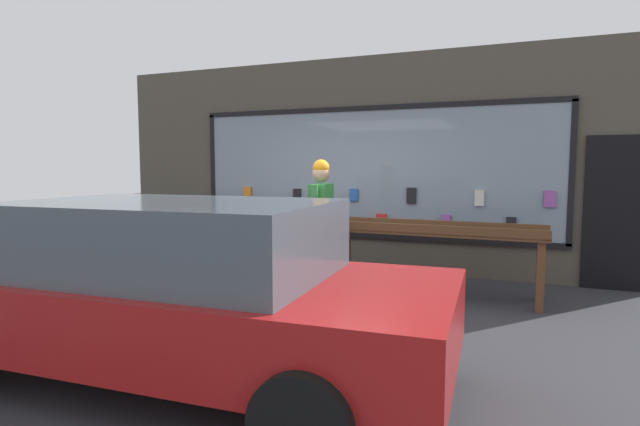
% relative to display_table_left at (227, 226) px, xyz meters
% --- Properties ---
extents(ground_plane, '(40.00, 40.00, 0.00)m').
position_rel_display_table_left_xyz_m(ground_plane, '(1.56, -1.03, -0.77)').
color(ground_plane, '#2D2D33').
extents(shopfront_facade, '(8.67, 0.29, 3.43)m').
position_rel_display_table_left_xyz_m(shopfront_facade, '(1.62, 1.36, 0.93)').
color(shopfront_facade, '#4C473D').
rests_on(shopfront_facade, ground_plane).
extents(display_table_left, '(2.77, 0.74, 0.95)m').
position_rel_display_table_left_xyz_m(display_table_left, '(0.00, 0.00, 0.00)').
color(display_table_left, brown).
rests_on(display_table_left, ground_plane).
extents(display_table_right, '(2.77, 0.70, 0.96)m').
position_rel_display_table_left_xyz_m(display_table_right, '(3.11, -0.00, 0.01)').
color(display_table_right, brown).
rests_on(display_table_right, ground_plane).
extents(person_browsing, '(0.27, 0.69, 1.77)m').
position_rel_display_table_left_xyz_m(person_browsing, '(1.74, -0.48, 0.28)').
color(person_browsing, '#2D334C').
rests_on(person_browsing, ground_plane).
extents(small_dog, '(0.35, 0.52, 0.42)m').
position_rel_display_table_left_xyz_m(small_dog, '(2.25, -0.59, -0.47)').
color(small_dog, '#99724C').
rests_on(small_dog, ground_plane).
extents(sandwich_board_sign, '(0.68, 0.68, 0.99)m').
position_rel_display_table_left_xyz_m(sandwich_board_sign, '(-1.92, -0.03, -0.27)').
color(sandwich_board_sign, '#193F19').
rests_on(sandwich_board_sign, ground_plane).
extents(parked_car, '(4.42, 2.13, 1.41)m').
position_rel_display_table_left_xyz_m(parked_car, '(1.63, -3.32, -0.03)').
color(parked_car, '#A51919').
rests_on(parked_car, ground_plane).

